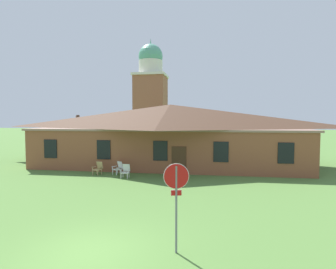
{
  "coord_description": "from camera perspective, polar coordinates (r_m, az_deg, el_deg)",
  "views": [
    {
      "loc": [
        3.76,
        -7.89,
        4.21
      ],
      "look_at": [
        1.3,
        7.86,
        3.27
      ],
      "focal_mm": 29.41,
      "sensor_mm": 36.0,
      "label": 1
    }
  ],
  "objects": [
    {
      "name": "brick_building",
      "position": [
        25.66,
        0.44,
        0.22
      ],
      "size": [
        23.42,
        10.4,
        5.49
      ],
      "color": "brown",
      "rests_on": "ground"
    },
    {
      "name": "lawn_chair_left_end",
      "position": [
        19.89,
        -8.77,
        -7.42
      ],
      "size": [
        0.64,
        0.67,
        0.96
      ],
      "color": "silver",
      "rests_on": "ground"
    },
    {
      "name": "ground_plane",
      "position": [
        9.7,
        -16.18,
        -22.5
      ],
      "size": [
        200.0,
        200.0,
        0.0
      ],
      "primitive_type": "plane",
      "color": "#517A38"
    },
    {
      "name": "lawn_chair_by_porch",
      "position": [
        21.42,
        -14.26,
        -6.71
      ],
      "size": [
        0.74,
        0.79,
        0.96
      ],
      "color": "tan",
      "rests_on": "ground"
    },
    {
      "name": "bare_tree_beside_building",
      "position": [
        32.05,
        -18.21,
        0.17
      ],
      "size": [
        1.31,
        1.38,
        4.57
      ],
      "color": "brown",
      "rests_on": "ground"
    },
    {
      "name": "dome_tower",
      "position": [
        44.96,
        -3.59,
        7.79
      ],
      "size": [
        5.18,
        5.18,
        16.98
      ],
      "color": "#93563D",
      "rests_on": "ground"
    },
    {
      "name": "stop_sign",
      "position": [
        8.67,
        1.73,
        -11.32
      ],
      "size": [
        0.79,
        0.22,
        2.83
      ],
      "color": "slate",
      "rests_on": "ground"
    },
    {
      "name": "lawn_chair_near_door",
      "position": [
        21.19,
        -10.28,
        -6.77
      ],
      "size": [
        0.84,
        0.87,
        0.96
      ],
      "color": "white",
      "rests_on": "ground"
    }
  ]
}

